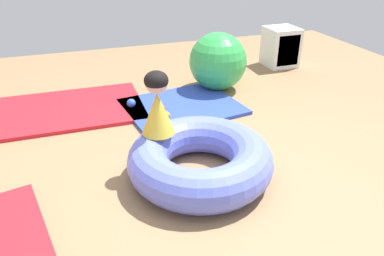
{
  "coord_description": "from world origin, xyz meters",
  "views": [
    {
      "loc": [
        -0.82,
        -2.37,
        1.76
      ],
      "look_at": [
        0.05,
        0.14,
        0.35
      ],
      "focal_mm": 34.34,
      "sensor_mm": 36.0,
      "label": 1
    }
  ],
  "objects_px": {
    "child_in_yellow": "(157,104)",
    "play_ball_blue": "(131,103)",
    "inflatable_cushion": "(200,159)",
    "storage_cube": "(282,47)",
    "exercise_ball_large": "(218,62)",
    "play_ball_orange": "(166,115)",
    "play_ball_red": "(162,109)"
  },
  "relations": [
    {
      "from": "child_in_yellow",
      "to": "exercise_ball_large",
      "type": "bearing_deg",
      "value": 62.01
    },
    {
      "from": "exercise_ball_large",
      "to": "play_ball_orange",
      "type": "bearing_deg",
      "value": -140.57
    },
    {
      "from": "play_ball_red",
      "to": "inflatable_cushion",
      "type": "bearing_deg",
      "value": -89.99
    },
    {
      "from": "play_ball_red",
      "to": "storage_cube",
      "type": "distance_m",
      "value": 2.38
    },
    {
      "from": "storage_cube",
      "to": "exercise_ball_large",
      "type": "bearing_deg",
      "value": -156.34
    },
    {
      "from": "inflatable_cushion",
      "to": "play_ball_red",
      "type": "distance_m",
      "value": 1.2
    },
    {
      "from": "child_in_yellow",
      "to": "inflatable_cushion",
      "type": "bearing_deg",
      "value": -33.7
    },
    {
      "from": "play_ball_blue",
      "to": "play_ball_red",
      "type": "bearing_deg",
      "value": -39.54
    },
    {
      "from": "inflatable_cushion",
      "to": "storage_cube",
      "type": "height_order",
      "value": "storage_cube"
    },
    {
      "from": "child_in_yellow",
      "to": "storage_cube",
      "type": "bearing_deg",
      "value": 49.94
    },
    {
      "from": "inflatable_cushion",
      "to": "storage_cube",
      "type": "xyz_separation_m",
      "value": [
        2.11,
        2.28,
        0.12
      ]
    },
    {
      "from": "inflatable_cushion",
      "to": "exercise_ball_large",
      "type": "relative_size",
      "value": 1.63
    },
    {
      "from": "storage_cube",
      "to": "play_ball_blue",
      "type": "bearing_deg",
      "value": -160.61
    },
    {
      "from": "inflatable_cushion",
      "to": "play_ball_blue",
      "type": "bearing_deg",
      "value": 101.43
    },
    {
      "from": "play_ball_blue",
      "to": "storage_cube",
      "type": "bearing_deg",
      "value": 19.39
    },
    {
      "from": "child_in_yellow",
      "to": "play_ball_blue",
      "type": "bearing_deg",
      "value": 100.53
    },
    {
      "from": "play_ball_red",
      "to": "exercise_ball_large",
      "type": "bearing_deg",
      "value": 31.89
    },
    {
      "from": "child_in_yellow",
      "to": "play_ball_red",
      "type": "distance_m",
      "value": 1.1
    },
    {
      "from": "play_ball_orange",
      "to": "storage_cube",
      "type": "xyz_separation_m",
      "value": [
        2.11,
        1.26,
        0.2
      ]
    },
    {
      "from": "storage_cube",
      "to": "play_ball_orange",
      "type": "bearing_deg",
      "value": -149.19
    },
    {
      "from": "play_ball_blue",
      "to": "play_ball_red",
      "type": "xyz_separation_m",
      "value": [
        0.29,
        -0.24,
        -0.01
      ]
    },
    {
      "from": "exercise_ball_large",
      "to": "storage_cube",
      "type": "height_order",
      "value": "exercise_ball_large"
    },
    {
      "from": "play_ball_orange",
      "to": "play_ball_red",
      "type": "xyz_separation_m",
      "value": [
        0.0,
        0.17,
        -0.0
      ]
    },
    {
      "from": "play_ball_blue",
      "to": "exercise_ball_large",
      "type": "xyz_separation_m",
      "value": [
        1.16,
        0.3,
        0.27
      ]
    },
    {
      "from": "child_in_yellow",
      "to": "play_ball_blue",
      "type": "relative_size",
      "value": 5.3
    },
    {
      "from": "play_ball_orange",
      "to": "play_ball_red",
      "type": "distance_m",
      "value": 0.17
    },
    {
      "from": "play_ball_blue",
      "to": "play_ball_red",
      "type": "height_order",
      "value": "play_ball_blue"
    },
    {
      "from": "child_in_yellow",
      "to": "play_ball_orange",
      "type": "bearing_deg",
      "value": 80.25
    },
    {
      "from": "play_ball_orange",
      "to": "play_ball_red",
      "type": "bearing_deg",
      "value": 89.79
    },
    {
      "from": "play_ball_orange",
      "to": "storage_cube",
      "type": "distance_m",
      "value": 2.46
    },
    {
      "from": "child_in_yellow",
      "to": "exercise_ball_large",
      "type": "relative_size",
      "value": 0.73
    },
    {
      "from": "play_ball_orange",
      "to": "storage_cube",
      "type": "height_order",
      "value": "storage_cube"
    }
  ]
}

